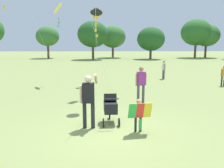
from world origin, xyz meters
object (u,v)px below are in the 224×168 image
stroller (110,106)px  kite_green_novelty (57,11)px  person_sitting_far (164,68)px  person_red_shirt (141,82)px  person_adult_flyer (88,97)px  kite_orange_delta (96,14)px  child_with_butterfly_kite (139,112)px  person_couple_left (224,74)px  kite_adult_black (96,14)px

stroller → kite_green_novelty: size_ratio=0.21×
kite_green_novelty → person_sitting_far: (7.35, 1.70, -3.86)m
person_red_shirt → stroller: bearing=-118.8°
person_adult_flyer → person_sitting_far: size_ratio=1.29×
kite_orange_delta → person_sitting_far: bearing=19.7°
child_with_butterfly_kite → person_red_shirt: person_red_shirt is taller
person_red_shirt → person_couple_left: 7.01m
child_with_butterfly_kite → kite_orange_delta: 9.54m
person_sitting_far → person_couple_left: (3.07, -2.86, -0.07)m
kite_adult_black → kite_orange_delta: kite_orange_delta is taller
person_red_shirt → person_sitting_far: size_ratio=1.19×
kite_adult_black → person_couple_left: bearing=29.9°
kite_green_novelty → person_sitting_far: size_ratio=3.79×
kite_green_novelty → person_couple_left: (10.42, -1.15, -3.93)m
kite_adult_black → kite_green_novelty: (-2.66, 5.61, 0.81)m
kite_green_novelty → person_couple_left: 11.19m
child_with_butterfly_kite → person_adult_flyer: (-1.55, 0.40, 0.41)m
person_adult_flyer → person_couple_left: size_ratio=1.41×
person_adult_flyer → kite_orange_delta: size_ratio=0.37×
kite_orange_delta → kite_green_novelty: 2.48m
person_adult_flyer → kite_adult_black: 3.86m
kite_orange_delta → person_red_shirt: (2.15, -5.05, -3.51)m
person_couple_left → child_with_butterfly_kite: bearing=-130.6°
stroller → kite_orange_delta: bearing=95.2°
person_adult_flyer → person_red_shirt: size_ratio=1.09×
person_adult_flyer → person_red_shirt: bearing=55.5°
child_with_butterfly_kite → kite_green_novelty: kite_green_novelty is taller
person_red_shirt → kite_adult_black: bearing=-165.1°
person_adult_flyer → person_red_shirt: 3.81m
stroller → kite_green_novelty: 9.29m
kite_adult_black → person_couple_left: size_ratio=3.20×
child_with_butterfly_kite → stroller: (-0.85, 0.90, -0.03)m
stroller → person_couple_left: size_ratio=0.86×
person_adult_flyer → person_sitting_far: bearing=63.8°
child_with_butterfly_kite → person_couple_left: person_couple_left is taller
kite_adult_black → person_red_shirt: size_ratio=2.45×
person_adult_flyer → stroller: bearing=35.3°
child_with_butterfly_kite → person_adult_flyer: bearing=165.6°
person_adult_flyer → person_red_shirt: person_adult_flyer is taller
kite_adult_black → kite_green_novelty: kite_green_novelty is taller
person_adult_flyer → stroller: person_adult_flyer is taller
child_with_butterfly_kite → person_couple_left: 9.84m
kite_adult_black → person_sitting_far: 9.21m
kite_orange_delta → child_with_butterfly_kite: bearing=-79.8°
kite_orange_delta → person_red_shirt: bearing=-66.9°
kite_adult_black → stroller: bearing=-76.4°
kite_orange_delta → kite_green_novelty: (-2.47, 0.04, 0.19)m
person_adult_flyer → stroller: (0.71, 0.50, -0.43)m
kite_orange_delta → person_sitting_far: 6.35m
stroller → person_red_shirt: size_ratio=0.66×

